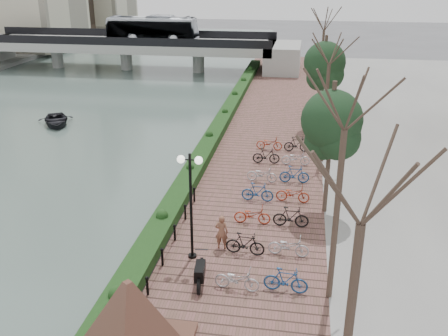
% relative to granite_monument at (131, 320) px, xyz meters
% --- Properties ---
extents(ground, '(220.00, 220.00, 0.00)m').
position_rel_granite_monument_xyz_m(ground, '(-1.92, 2.13, -1.91)').
color(ground, '#59595B').
rests_on(ground, ground).
extents(river_water, '(30.00, 130.00, 0.02)m').
position_rel_granite_monument_xyz_m(river_water, '(-16.92, 27.13, -1.90)').
color(river_water, '#4F625D').
rests_on(river_water, ground).
extents(promenade, '(8.00, 75.00, 0.50)m').
position_rel_granite_monument_xyz_m(promenade, '(2.08, 19.63, -1.66)').
color(promenade, brown).
rests_on(promenade, ground).
extents(hedge, '(1.10, 56.00, 0.60)m').
position_rel_granite_monument_xyz_m(hedge, '(-1.32, 22.13, -1.11)').
color(hedge, black).
rests_on(hedge, promenade).
extents(chain_fence, '(0.10, 14.10, 0.70)m').
position_rel_granite_monument_xyz_m(chain_fence, '(-0.52, 4.13, -1.06)').
color(chain_fence, black).
rests_on(chain_fence, promenade).
extents(granite_monument, '(4.34, 4.34, 2.77)m').
position_rel_granite_monument_xyz_m(granite_monument, '(0.00, 0.00, 0.00)').
color(granite_monument, '#48281F').
rests_on(granite_monument, promenade).
extents(lamppost, '(1.02, 0.32, 4.59)m').
position_rel_granite_monument_xyz_m(lamppost, '(0.54, 5.94, 1.93)').
color(lamppost, black).
rests_on(lamppost, promenade).
extents(motorcycle, '(0.73, 1.75, 1.06)m').
position_rel_granite_monument_xyz_m(motorcycle, '(1.24, 4.19, -0.88)').
color(motorcycle, black).
rests_on(motorcycle, promenade).
extents(pedestrian, '(0.57, 0.38, 1.56)m').
position_rel_granite_monument_xyz_m(pedestrian, '(1.63, 6.82, -0.63)').
color(pedestrian, brown).
rests_on(pedestrian, promenade).
extents(bicycle_parking, '(2.40, 17.32, 1.00)m').
position_rel_granite_monument_xyz_m(bicycle_parking, '(3.57, 11.79, -0.93)').
color(bicycle_parking, '#B0AFB4').
rests_on(bicycle_parking, promenade).
extents(street_trees, '(3.20, 37.12, 6.80)m').
position_rel_granite_monument_xyz_m(street_trees, '(6.08, 14.81, 1.78)').
color(street_trees, '#362920').
rests_on(street_trees, promenade).
extents(bridge, '(36.00, 10.77, 6.50)m').
position_rel_granite_monument_xyz_m(bridge, '(-16.20, 47.13, 1.47)').
color(bridge, '#A3A39E').
rests_on(bridge, ground).
extents(boat, '(4.27, 4.71, 0.80)m').
position_rel_granite_monument_xyz_m(boat, '(-14.63, 24.00, -1.49)').
color(boat, black).
rests_on(boat, river_water).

